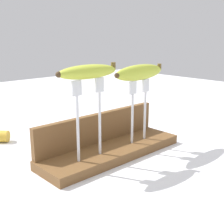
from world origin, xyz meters
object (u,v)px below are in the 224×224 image
(fork_stand_left, at_px, (89,112))
(fork_stand_right, at_px, (139,105))
(banana_raised_right, at_px, (140,72))
(banana_chunk_near, at_px, (1,136))
(banana_raised_left, at_px, (88,72))

(fork_stand_left, xyz_separation_m, fork_stand_right, (0.18, -0.00, -0.01))
(banana_raised_right, relative_size, banana_chunk_near, 3.49)
(fork_stand_left, relative_size, banana_chunk_near, 3.53)
(banana_chunk_near, bearing_deg, fork_stand_right, -50.77)
(fork_stand_left, height_order, fork_stand_right, fork_stand_left)
(fork_stand_left, relative_size, banana_raised_right, 1.01)
(fork_stand_right, bearing_deg, banana_raised_right, -177.65)
(fork_stand_left, height_order, banana_chunk_near, fork_stand_left)
(fork_stand_left, bearing_deg, banana_chunk_near, 104.90)
(banana_raised_left, bearing_deg, banana_chunk_near, 104.88)
(fork_stand_right, xyz_separation_m, banana_chunk_near, (-0.27, 0.33, -0.11))
(banana_raised_right, bearing_deg, banana_raised_left, 180.00)
(fork_stand_right, bearing_deg, banana_raised_left, 180.00)
(banana_raised_right, distance_m, banana_chunk_near, 0.48)
(fork_stand_right, relative_size, banana_chunk_near, 3.15)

